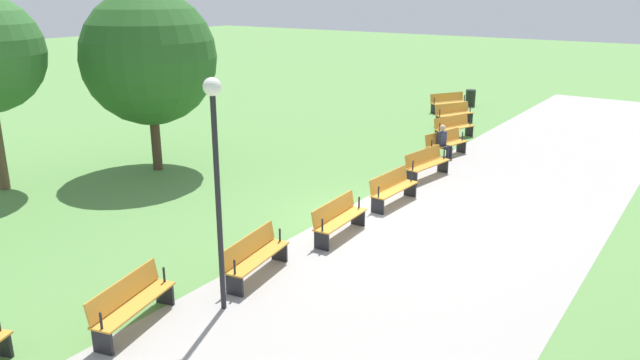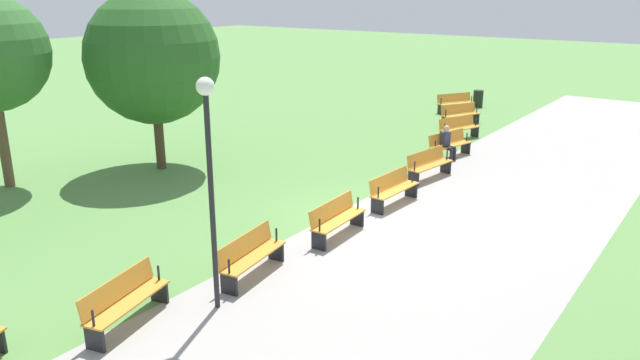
{
  "view_description": "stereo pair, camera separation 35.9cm",
  "coord_description": "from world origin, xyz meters",
  "px_view_note": "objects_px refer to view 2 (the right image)",
  "views": [
    {
      "loc": [
        12.96,
        7.22,
        5.76
      ],
      "look_at": [
        0.0,
        -1.58,
        0.8
      ],
      "focal_mm": 34.33,
      "sensor_mm": 36.0,
      "label": 1
    },
    {
      "loc": [
        12.76,
        7.52,
        5.76
      ],
      "look_at": [
        0.0,
        -1.58,
        0.8
      ],
      "focal_mm": 34.33,
      "sensor_mm": 36.0,
      "label": 2
    }
  ],
  "objects_px": {
    "bench_3": "(449,144)",
    "person_seated": "(448,142)",
    "tree_3": "(153,57)",
    "bench_2": "(459,128)",
    "lamp_post": "(209,154)",
    "bench_5": "(393,188)",
    "bench_4": "(429,164)",
    "bench_8": "(125,300)",
    "bench_6": "(336,218)",
    "trash_bin": "(478,99)",
    "bench_0": "(455,102)",
    "bench_1": "(460,114)",
    "bench_7": "(251,255)"
  },
  "relations": [
    {
      "from": "bench_8",
      "to": "bench_4",
      "type": "bearing_deg",
      "value": 163.34
    },
    {
      "from": "bench_1",
      "to": "trash_bin",
      "type": "relative_size",
      "value": 2.32
    },
    {
      "from": "bench_4",
      "to": "trash_bin",
      "type": "relative_size",
      "value": 2.35
    },
    {
      "from": "bench_1",
      "to": "lamp_post",
      "type": "bearing_deg",
      "value": 33.8
    },
    {
      "from": "bench_2",
      "to": "bench_5",
      "type": "xyz_separation_m",
      "value": [
        8.17,
        1.6,
        0.0
      ]
    },
    {
      "from": "bench_5",
      "to": "bench_6",
      "type": "relative_size",
      "value": 1.0
    },
    {
      "from": "person_seated",
      "to": "bench_4",
      "type": "bearing_deg",
      "value": 24.79
    },
    {
      "from": "bench_0",
      "to": "lamp_post",
      "type": "xyz_separation_m",
      "value": [
        20.13,
        4.02,
        2.5
      ]
    },
    {
      "from": "bench_4",
      "to": "bench_8",
      "type": "height_order",
      "value": "same"
    },
    {
      "from": "bench_5",
      "to": "bench_8",
      "type": "xyz_separation_m",
      "value": [
        8.29,
        -0.8,
        0.0
      ]
    },
    {
      "from": "bench_3",
      "to": "bench_7",
      "type": "bearing_deg",
      "value": 16.66
    },
    {
      "from": "bench_6",
      "to": "tree_3",
      "type": "bearing_deg",
      "value": -103.09
    },
    {
      "from": "bench_4",
      "to": "trash_bin",
      "type": "distance_m",
      "value": 12.88
    },
    {
      "from": "bench_2",
      "to": "bench_7",
      "type": "xyz_separation_m",
      "value": [
        13.73,
        1.33,
        0.0
      ]
    },
    {
      "from": "bench_3",
      "to": "lamp_post",
      "type": "height_order",
      "value": "lamp_post"
    },
    {
      "from": "bench_0",
      "to": "bench_3",
      "type": "xyz_separation_m",
      "value": [
        7.71,
        3.14,
        0.0
      ]
    },
    {
      "from": "lamp_post",
      "to": "bench_1",
      "type": "bearing_deg",
      "value": -171.21
    },
    {
      "from": "bench_1",
      "to": "bench_3",
      "type": "bearing_deg",
      "value": 44.37
    },
    {
      "from": "bench_0",
      "to": "bench_2",
      "type": "bearing_deg",
      "value": 55.46
    },
    {
      "from": "bench_2",
      "to": "lamp_post",
      "type": "xyz_separation_m",
      "value": [
        15.09,
        1.68,
        2.5
      ]
    },
    {
      "from": "bench_3",
      "to": "tree_3",
      "type": "xyz_separation_m",
      "value": [
        6.84,
        -7.19,
        3.16
      ]
    },
    {
      "from": "bench_3",
      "to": "bench_6",
      "type": "bearing_deg",
      "value": 19.42
    },
    {
      "from": "bench_5",
      "to": "person_seated",
      "type": "height_order",
      "value": "person_seated"
    },
    {
      "from": "bench_3",
      "to": "bench_6",
      "type": "distance_m",
      "value": 8.33
    },
    {
      "from": "bench_8",
      "to": "lamp_post",
      "type": "distance_m",
      "value": 2.99
    },
    {
      "from": "bench_1",
      "to": "person_seated",
      "type": "xyz_separation_m",
      "value": [
        5.57,
        1.91,
        0.16
      ]
    },
    {
      "from": "bench_3",
      "to": "tree_3",
      "type": "height_order",
      "value": "tree_3"
    },
    {
      "from": "bench_5",
      "to": "bench_8",
      "type": "relative_size",
      "value": 0.98
    },
    {
      "from": "bench_2",
      "to": "person_seated",
      "type": "distance_m",
      "value": 3.11
    },
    {
      "from": "bench_5",
      "to": "bench_6",
      "type": "distance_m",
      "value": 2.79
    },
    {
      "from": "bench_8",
      "to": "trash_bin",
      "type": "bearing_deg",
      "value": 172.86
    },
    {
      "from": "bench_4",
      "to": "bench_8",
      "type": "distance_m",
      "value": 11.08
    },
    {
      "from": "bench_0",
      "to": "bench_7",
      "type": "relative_size",
      "value": 0.96
    },
    {
      "from": "bench_2",
      "to": "bench_6",
      "type": "distance_m",
      "value": 11.08
    },
    {
      "from": "bench_4",
      "to": "lamp_post",
      "type": "xyz_separation_m",
      "value": [
        9.68,
        0.35,
        2.5
      ]
    },
    {
      "from": "bench_7",
      "to": "bench_0",
      "type": "bearing_deg",
      "value": -177.27
    },
    {
      "from": "bench_7",
      "to": "trash_bin",
      "type": "distance_m",
      "value": 21.04
    },
    {
      "from": "bench_6",
      "to": "lamp_post",
      "type": "relative_size",
      "value": 0.44
    },
    {
      "from": "bench_5",
      "to": "lamp_post",
      "type": "distance_m",
      "value": 7.35
    },
    {
      "from": "bench_0",
      "to": "bench_2",
      "type": "xyz_separation_m",
      "value": [
        5.04,
        2.34,
        0.0
      ]
    },
    {
      "from": "lamp_post",
      "to": "bench_7",
      "type": "bearing_deg",
      "value": -165.35
    },
    {
      "from": "person_seated",
      "to": "tree_3",
      "type": "bearing_deg",
      "value": -34.2
    },
    {
      "from": "bench_7",
      "to": "person_seated",
      "type": "relative_size",
      "value": 1.62
    },
    {
      "from": "bench_7",
      "to": "tree_3",
      "type": "relative_size",
      "value": 0.34
    },
    {
      "from": "bench_3",
      "to": "bench_8",
      "type": "distance_m",
      "value": 13.8
    },
    {
      "from": "bench_2",
      "to": "person_seated",
      "type": "xyz_separation_m",
      "value": [
        2.99,
        0.86,
        0.16
      ]
    },
    {
      "from": "person_seated",
      "to": "bench_5",
      "type": "bearing_deg",
      "value": 21.94
    },
    {
      "from": "bench_3",
      "to": "person_seated",
      "type": "xyz_separation_m",
      "value": [
        0.32,
        0.07,
        0.16
      ]
    },
    {
      "from": "bench_7",
      "to": "person_seated",
      "type": "height_order",
      "value": "person_seated"
    },
    {
      "from": "bench_2",
      "to": "bench_6",
      "type": "bearing_deg",
      "value": 27.74
    }
  ]
}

